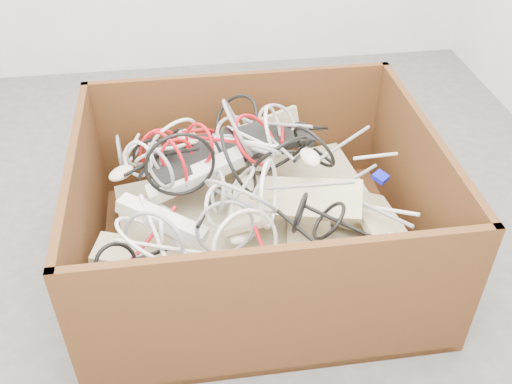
{
  "coord_description": "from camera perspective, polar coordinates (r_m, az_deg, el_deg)",
  "views": [
    {
      "loc": [
        -0.11,
        -1.55,
        1.5
      ],
      "look_at": [
        0.1,
        -0.06,
        0.3
      ],
      "focal_mm": 40.7,
      "sensor_mm": 36.0,
      "label": 1
    }
  ],
  "objects": [
    {
      "name": "ground",
      "position": [
        2.16,
        -2.84,
        -5.45
      ],
      "size": [
        3.0,
        3.0,
        0.0
      ],
      "primitive_type": "plane",
      "color": "#49484B",
      "rests_on": "ground"
    },
    {
      "name": "cardboard_box",
      "position": [
        2.01,
        -0.36,
        -4.06
      ],
      "size": [
        1.14,
        0.95,
        0.52
      ],
      "color": "#3D290F",
      "rests_on": "ground"
    },
    {
      "name": "keyboard_pile",
      "position": [
        1.93,
        1.08,
        -0.57
      ],
      "size": [
        1.04,
        0.83,
        0.34
      ],
      "color": "beige",
      "rests_on": "cardboard_box"
    },
    {
      "name": "mice_scatter",
      "position": [
        1.92,
        -2.32,
        2.45
      ],
      "size": [
        0.75,
        0.54,
        0.19
      ],
      "color": "beige",
      "rests_on": "keyboard_pile"
    },
    {
      "name": "power_strip_left",
      "position": [
        1.89,
        -5.98,
        1.6
      ],
      "size": [
        0.33,
        0.13,
        0.13
      ],
      "primitive_type": "cube",
      "rotation": [
        0.14,
        -0.26,
        0.2
      ],
      "color": "silver",
      "rests_on": "keyboard_pile"
    },
    {
      "name": "power_strip_right",
      "position": [
        1.76,
        -9.22,
        -2.71
      ],
      "size": [
        0.28,
        0.19,
        0.1
      ],
      "primitive_type": "cube",
      "rotation": [
        -0.1,
        0.17,
        -0.53
      ],
      "color": "silver",
      "rests_on": "keyboard_pile"
    },
    {
      "name": "vga_plug",
      "position": [
        1.95,
        12.14,
        1.45
      ],
      "size": [
        0.06,
        0.06,
        0.03
      ],
      "primitive_type": "cube",
      "rotation": [
        0.09,
        0.14,
        -0.93
      ],
      "color": "#0C10B6",
      "rests_on": "keyboard_pile"
    },
    {
      "name": "cable_tangle",
      "position": [
        1.84,
        -4.06,
        2.11
      ],
      "size": [
        1.03,
        0.81,
        0.4
      ],
      "color": "gray",
      "rests_on": "keyboard_pile"
    }
  ]
}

